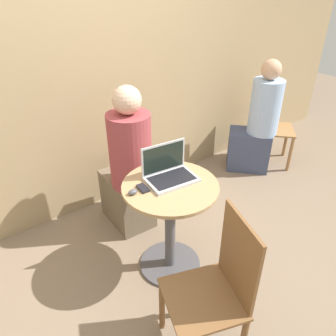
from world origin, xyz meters
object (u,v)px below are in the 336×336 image
chair_empty (215,290)px  person_seated (129,172)px  cell_phone (143,188)px  laptop (169,172)px

chair_empty → person_seated: 1.25m
chair_empty → person_seated: person_seated is taller
cell_phone → person_seated: (0.20, 0.53, -0.22)m
cell_phone → chair_empty: chair_empty is taller
laptop → person_seated: bearing=91.4°
chair_empty → cell_phone: bearing=89.7°
laptop → chair_empty: (-0.22, -0.70, -0.32)m
laptop → chair_empty: bearing=-107.1°
person_seated → laptop: bearing=-88.6°
chair_empty → person_seated: bearing=80.7°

